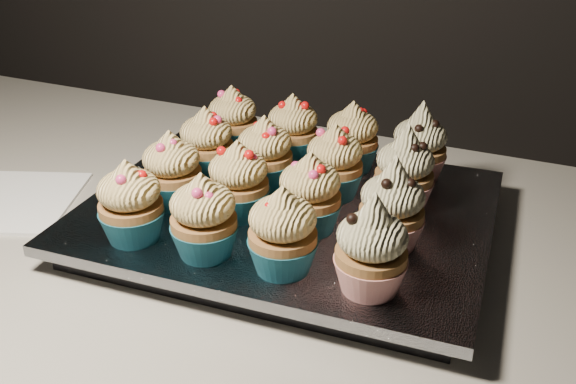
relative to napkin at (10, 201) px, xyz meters
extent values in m
cube|color=beige|center=(0.12, 0.08, -0.02)|extent=(2.44, 0.64, 0.04)
cube|color=white|center=(0.00, 0.00, 0.00)|extent=(0.19, 0.19, 0.00)
cube|color=black|center=(0.33, 0.07, 0.01)|extent=(0.41, 0.32, 0.02)
cube|color=silver|center=(0.33, 0.07, 0.03)|extent=(0.44, 0.35, 0.01)
cone|color=#1A647A|center=(0.22, -0.05, 0.05)|extent=(0.06, 0.06, 0.03)
ellipsoid|color=#F1CB7A|center=(0.22, -0.05, 0.09)|extent=(0.06, 0.06, 0.04)
cone|color=#F1CB7A|center=(0.22, -0.05, 0.11)|extent=(0.03, 0.03, 0.02)
cone|color=#1A647A|center=(0.30, -0.05, 0.05)|extent=(0.06, 0.06, 0.03)
ellipsoid|color=#F1CB7A|center=(0.30, -0.05, 0.09)|extent=(0.06, 0.06, 0.04)
cone|color=#F1CB7A|center=(0.30, -0.05, 0.11)|extent=(0.03, 0.03, 0.02)
cone|color=#1A647A|center=(0.38, -0.04, 0.05)|extent=(0.06, 0.06, 0.03)
ellipsoid|color=#F1CB7A|center=(0.38, -0.04, 0.09)|extent=(0.06, 0.06, 0.04)
cone|color=#F1CB7A|center=(0.38, -0.04, 0.11)|extent=(0.03, 0.03, 0.02)
cone|color=red|center=(0.46, -0.04, 0.05)|extent=(0.06, 0.06, 0.03)
ellipsoid|color=beige|center=(0.46, -0.04, 0.09)|extent=(0.06, 0.06, 0.04)
cone|color=beige|center=(0.46, -0.04, 0.11)|extent=(0.03, 0.03, 0.03)
cone|color=#1A647A|center=(0.22, 0.02, 0.05)|extent=(0.06, 0.06, 0.03)
ellipsoid|color=#F1CB7A|center=(0.22, 0.02, 0.09)|extent=(0.06, 0.06, 0.04)
cone|color=#F1CB7A|center=(0.22, 0.02, 0.11)|extent=(0.03, 0.03, 0.02)
cone|color=#1A647A|center=(0.29, 0.03, 0.05)|extent=(0.06, 0.06, 0.03)
ellipsoid|color=#F1CB7A|center=(0.29, 0.03, 0.09)|extent=(0.06, 0.06, 0.04)
cone|color=#F1CB7A|center=(0.29, 0.03, 0.11)|extent=(0.03, 0.03, 0.02)
cone|color=#1A647A|center=(0.37, 0.03, 0.05)|extent=(0.06, 0.06, 0.03)
ellipsoid|color=#F1CB7A|center=(0.37, 0.03, 0.09)|extent=(0.06, 0.06, 0.04)
cone|color=#F1CB7A|center=(0.37, 0.03, 0.11)|extent=(0.03, 0.03, 0.02)
cone|color=red|center=(0.45, 0.04, 0.05)|extent=(0.06, 0.06, 0.03)
ellipsoid|color=beige|center=(0.45, 0.04, 0.09)|extent=(0.06, 0.06, 0.04)
cone|color=beige|center=(0.45, 0.04, 0.11)|extent=(0.03, 0.03, 0.03)
cone|color=#1A647A|center=(0.22, 0.10, 0.05)|extent=(0.06, 0.06, 0.03)
ellipsoid|color=#F1CB7A|center=(0.22, 0.10, 0.09)|extent=(0.06, 0.06, 0.04)
cone|color=#F1CB7A|center=(0.22, 0.10, 0.11)|extent=(0.03, 0.03, 0.02)
cone|color=#1A647A|center=(0.29, 0.10, 0.05)|extent=(0.06, 0.06, 0.03)
ellipsoid|color=#F1CB7A|center=(0.29, 0.10, 0.09)|extent=(0.06, 0.06, 0.04)
cone|color=#F1CB7A|center=(0.29, 0.10, 0.11)|extent=(0.03, 0.03, 0.02)
cone|color=#1A647A|center=(0.37, 0.11, 0.05)|extent=(0.06, 0.06, 0.03)
ellipsoid|color=#F1CB7A|center=(0.37, 0.11, 0.09)|extent=(0.06, 0.06, 0.04)
cone|color=#F1CB7A|center=(0.37, 0.11, 0.11)|extent=(0.03, 0.03, 0.02)
cone|color=red|center=(0.44, 0.12, 0.05)|extent=(0.06, 0.06, 0.03)
ellipsoid|color=beige|center=(0.44, 0.12, 0.09)|extent=(0.06, 0.06, 0.04)
cone|color=beige|center=(0.44, 0.12, 0.11)|extent=(0.03, 0.03, 0.03)
cone|color=#1A647A|center=(0.21, 0.18, 0.05)|extent=(0.06, 0.06, 0.03)
ellipsoid|color=#F1CB7A|center=(0.21, 0.18, 0.09)|extent=(0.06, 0.06, 0.04)
cone|color=#F1CB7A|center=(0.21, 0.18, 0.11)|extent=(0.03, 0.03, 0.02)
cone|color=#1A647A|center=(0.29, 0.18, 0.05)|extent=(0.06, 0.06, 0.03)
ellipsoid|color=#F1CB7A|center=(0.29, 0.18, 0.09)|extent=(0.06, 0.06, 0.04)
cone|color=#F1CB7A|center=(0.29, 0.18, 0.11)|extent=(0.03, 0.03, 0.02)
cone|color=#1A647A|center=(0.36, 0.19, 0.05)|extent=(0.06, 0.06, 0.03)
ellipsoid|color=#F1CB7A|center=(0.36, 0.19, 0.09)|extent=(0.06, 0.06, 0.04)
cone|color=#F1CB7A|center=(0.36, 0.19, 0.11)|extent=(0.03, 0.03, 0.02)
cone|color=red|center=(0.44, 0.19, 0.05)|extent=(0.06, 0.06, 0.03)
ellipsoid|color=beige|center=(0.44, 0.19, 0.09)|extent=(0.06, 0.06, 0.04)
cone|color=beige|center=(0.44, 0.19, 0.11)|extent=(0.03, 0.03, 0.03)
camera|label=1|loc=(0.57, -0.48, 0.36)|focal=40.00mm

